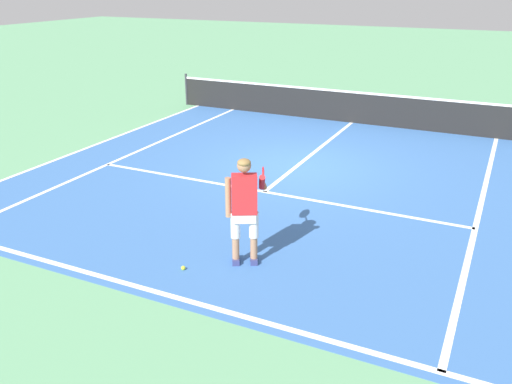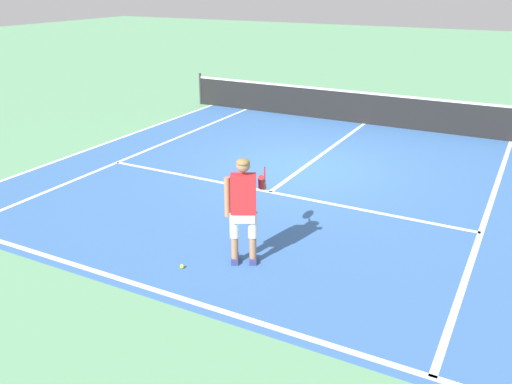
% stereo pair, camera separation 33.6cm
% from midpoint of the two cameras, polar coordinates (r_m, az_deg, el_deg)
% --- Properties ---
extents(ground_plane, '(80.00, 80.00, 0.00)m').
position_cam_midpoint_polar(ground_plane, '(12.77, 3.50, 2.66)').
color(ground_plane, '#609E70').
extents(court_inner_surface, '(10.98, 10.96, 0.00)m').
position_cam_midpoint_polar(court_inner_surface, '(12.19, 2.31, 1.76)').
color(court_inner_surface, '#3866A8').
rests_on(court_inner_surface, ground).
extents(line_baseline, '(10.98, 0.10, 0.01)m').
position_cam_midpoint_polar(line_baseline, '(8.07, -13.00, -9.84)').
color(line_baseline, white).
rests_on(line_baseline, ground).
extents(line_service, '(8.23, 0.10, 0.01)m').
position_cam_midpoint_polar(line_service, '(11.24, 0.05, 0.03)').
color(line_service, white).
rests_on(line_service, ground).
extents(line_centre_service, '(0.10, 6.40, 0.01)m').
position_cam_midpoint_polar(line_centre_service, '(14.03, 5.70, 4.37)').
color(line_centre_service, white).
rests_on(line_centre_service, ground).
extents(line_singles_left, '(0.10, 10.56, 0.01)m').
position_cam_midpoint_polar(line_singles_left, '(14.24, -13.11, 4.15)').
color(line_singles_left, white).
rests_on(line_singles_left, ground).
extents(line_singles_right, '(0.10, 10.56, 0.01)m').
position_cam_midpoint_polar(line_singles_right, '(11.34, 21.77, -1.40)').
color(line_singles_right, white).
rests_on(line_singles_right, ground).
extents(line_doubles_left, '(0.10, 10.56, 0.01)m').
position_cam_midpoint_polar(line_doubles_left, '(15.11, -17.23, 4.75)').
color(line_doubles_left, white).
rests_on(line_doubles_left, ground).
extents(tennis_net, '(11.96, 0.08, 1.07)m').
position_cam_midpoint_polar(tennis_net, '(16.86, 9.58, 8.84)').
color(tennis_net, '#333338').
rests_on(tennis_net, ground).
extents(tennis_player, '(0.55, 1.23, 1.71)m').
position_cam_midpoint_polar(tennis_player, '(8.11, -2.36, -1.27)').
color(tennis_player, navy).
rests_on(tennis_player, ground).
extents(tennis_ball_near_feet, '(0.07, 0.07, 0.07)m').
position_cam_midpoint_polar(tennis_ball_near_feet, '(8.41, -8.82, -7.92)').
color(tennis_ball_near_feet, '#CCE02D').
rests_on(tennis_ball_near_feet, ground).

